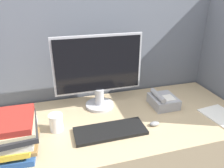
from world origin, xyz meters
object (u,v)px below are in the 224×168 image
coffee_cup (56,122)px  desk_telephone (163,101)px  monitor (99,72)px  keyboard (110,131)px  mouse (154,124)px  book_stack (14,135)px

coffee_cup → desk_telephone: (0.75, 0.09, -0.01)m
monitor → keyboard: 0.41m
mouse → monitor: bearing=129.4°
book_stack → desk_telephone: size_ratio=1.61×
coffee_cup → monitor: bearing=34.1°
monitor → keyboard: size_ratio=1.42×
desk_telephone → monitor: bearing=164.3°
book_stack → keyboard: bearing=1.8°
keyboard → monitor: bearing=88.2°
mouse → coffee_cup: (-0.59, 0.12, 0.04)m
desk_telephone → book_stack: bearing=-167.4°
desk_telephone → keyboard: bearing=-156.1°
desk_telephone → coffee_cup: bearing=-173.4°
monitor → mouse: (0.27, -0.33, -0.25)m
book_stack → mouse: bearing=0.5°
keyboard → book_stack: size_ratio=1.36×
mouse → desk_telephone: 0.27m
mouse → coffee_cup: size_ratio=0.59×
keyboard → coffee_cup: (-0.30, 0.11, 0.04)m
monitor → desk_telephone: monitor is taller
book_stack → desk_telephone: (0.97, 0.22, -0.06)m
monitor → desk_telephone: (0.44, -0.12, -0.22)m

